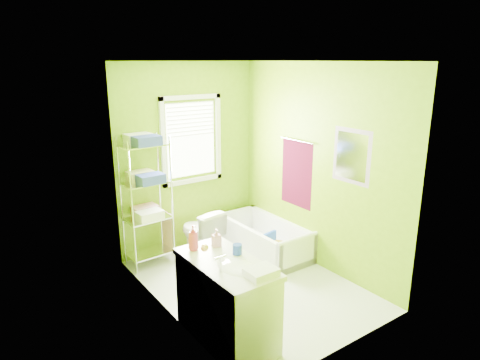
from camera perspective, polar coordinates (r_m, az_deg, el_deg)
ground at (r=5.31m, az=1.26°, el=-13.73°), size 2.90×2.90×0.00m
room_envelope at (r=4.75m, az=1.37°, el=2.74°), size 2.14×2.94×2.62m
window at (r=5.94m, az=-6.50°, el=5.96°), size 0.92×0.05×1.22m
door at (r=3.60m, az=-2.56°, el=-10.96°), size 0.09×0.80×2.00m
right_wall_decor at (r=5.45m, az=10.25°, el=1.76°), size 0.04×1.48×1.17m
bathtub at (r=6.06m, az=3.41°, el=-8.30°), size 0.66×1.41×0.46m
toilet at (r=5.87m, az=-5.26°, el=-7.00°), size 0.46×0.72×0.70m
vanity at (r=4.21m, az=-1.76°, el=-15.44°), size 0.56×1.08×1.08m
wire_shelf_unit at (r=5.55m, az=-12.30°, el=-0.89°), size 0.60×0.48×1.73m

